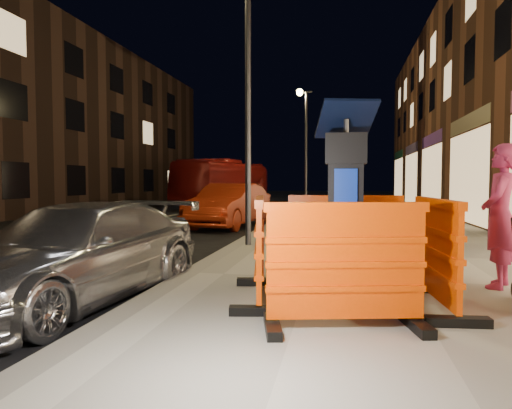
% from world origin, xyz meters
% --- Properties ---
extents(ground_plane, '(120.00, 120.00, 0.00)m').
position_xyz_m(ground_plane, '(0.00, 0.00, 0.00)').
color(ground_plane, black).
rests_on(ground_plane, ground).
extents(sidewalk, '(6.00, 60.00, 0.15)m').
position_xyz_m(sidewalk, '(3.00, 0.00, 0.07)').
color(sidewalk, gray).
rests_on(sidewalk, ground).
extents(kerb, '(0.30, 60.00, 0.15)m').
position_xyz_m(kerb, '(0.00, 0.00, 0.07)').
color(kerb, slate).
rests_on(kerb, ground).
extents(parking_kiosk, '(0.73, 0.73, 2.06)m').
position_xyz_m(parking_kiosk, '(2.22, -1.24, 1.18)').
color(parking_kiosk, black).
rests_on(parking_kiosk, sidewalk).
extents(barrier_front, '(1.57, 0.92, 1.15)m').
position_xyz_m(barrier_front, '(2.22, -2.19, 0.72)').
color(barrier_front, '#E73F00').
rests_on(barrier_front, sidewalk).
extents(barrier_back, '(1.52, 0.73, 1.15)m').
position_xyz_m(barrier_back, '(2.22, -0.29, 0.72)').
color(barrier_back, '#E73F00').
rests_on(barrier_back, sidewalk).
extents(barrier_kerbside, '(0.85, 1.56, 1.15)m').
position_xyz_m(barrier_kerbside, '(1.27, -1.24, 0.72)').
color(barrier_kerbside, '#E73F00').
rests_on(barrier_kerbside, sidewalk).
extents(barrier_bldgside, '(0.75, 1.53, 1.15)m').
position_xyz_m(barrier_bldgside, '(3.17, -1.24, 0.72)').
color(barrier_bldgside, '#E73F00').
rests_on(barrier_bldgside, sidewalk).
extents(car_silver, '(2.20, 4.33, 1.20)m').
position_xyz_m(car_silver, '(-1.05, -1.22, 0.00)').
color(car_silver, '#A9A9AE').
rests_on(car_silver, ground).
extents(car_red, '(2.03, 4.42, 1.40)m').
position_xyz_m(car_red, '(-1.37, 7.86, 0.00)').
color(car_red, maroon).
rests_on(car_red, ground).
extents(bus_doubledecker, '(3.60, 9.91, 2.70)m').
position_xyz_m(bus_doubledecker, '(-4.72, 20.04, 0.00)').
color(bus_doubledecker, maroon).
rests_on(bus_doubledecker, ground).
extents(man, '(0.66, 0.77, 1.80)m').
position_xyz_m(man, '(4.12, -0.16, 1.05)').
color(man, '#9E2754').
rests_on(man, sidewalk).
extents(street_lamp_mid, '(0.12, 0.12, 6.00)m').
position_xyz_m(street_lamp_mid, '(0.25, 3.00, 3.15)').
color(street_lamp_mid, '#3F3F44').
rests_on(street_lamp_mid, sidewalk).
extents(street_lamp_far, '(0.12, 0.12, 6.00)m').
position_xyz_m(street_lamp_far, '(0.25, 18.00, 3.15)').
color(street_lamp_far, '#3F3F44').
rests_on(street_lamp_far, sidewalk).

